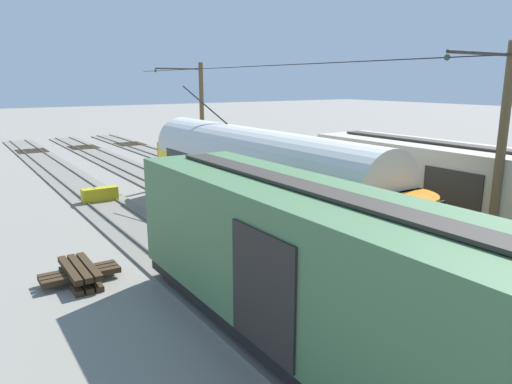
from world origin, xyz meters
The scene contains 12 objects.
ground_plane centered at (0.00, 0.00, 0.00)m, with size 220.00×220.00×0.00m, color gray.
track_streetcar_siding centered at (-4.51, -0.31, 0.05)m, with size 2.80×80.00×0.18m.
track_adjacent_siding centered at (0.00, -0.31, 0.05)m, with size 2.80×80.00×0.18m.
track_third_siding centered at (4.51, -0.31, 0.05)m, with size 2.80×80.00×0.18m.
vintage_streetcar centered at (0.00, -0.92, 2.26)m, with size 2.65×17.76×5.82m.
boxcar_adjacent centered at (-4.50, 6.51, 2.16)m, with size 2.96×13.90×3.85m.
coach_far_siding centered at (4.51, 8.53, 2.16)m, with size 2.96×13.06×3.85m.
catenary_pole_foreground centered at (-2.90, -11.69, 3.87)m, with size 3.22×0.28×7.37m.
catenary_pole_mid_near centered at (-2.90, 8.06, 3.87)m, with size 3.22×0.28×7.37m.
switch_stand centered at (-5.90, -8.56, 0.70)m, with size 0.50×0.30×1.24m.
spare_tie_stack centered at (7.89, 1.00, 0.27)m, with size 2.40×2.40×0.54m.
track_end_bumper centered at (4.51, -8.86, 0.40)m, with size 1.80×0.60×0.80m, color #B2A519.
Camera 1 is at (10.98, 15.93, 6.23)m, focal length 33.50 mm.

